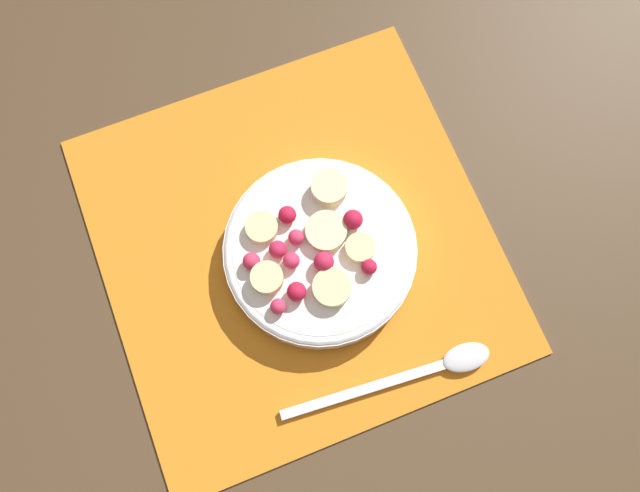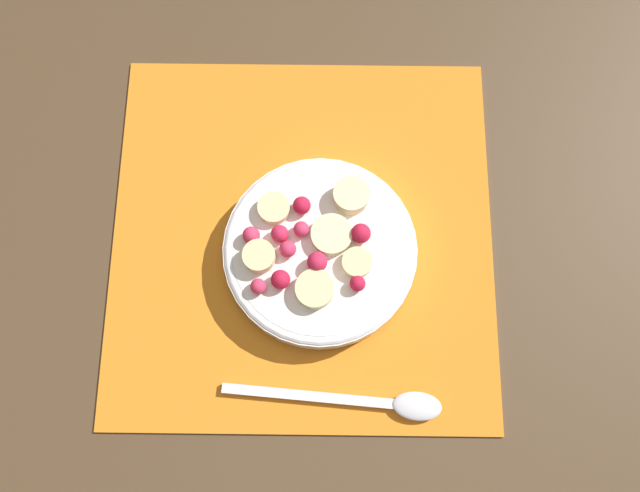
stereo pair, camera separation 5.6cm
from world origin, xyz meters
name	(u,v)px [view 2 (the right image)]	position (x,y,z in m)	size (l,w,h in m)	color
ground_plane	(303,236)	(0.00, 0.00, 0.00)	(3.00, 3.00, 0.00)	#4C3823
placemat	(303,235)	(0.00, 0.00, 0.00)	(0.37, 0.37, 0.01)	orange
fruit_bowl	(319,250)	(-0.02, 0.02, 0.02)	(0.18, 0.18, 0.05)	white
spoon	(375,402)	(-0.07, 0.16, 0.01)	(0.20, 0.03, 0.01)	silver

